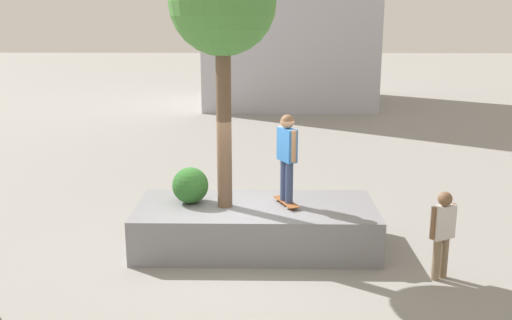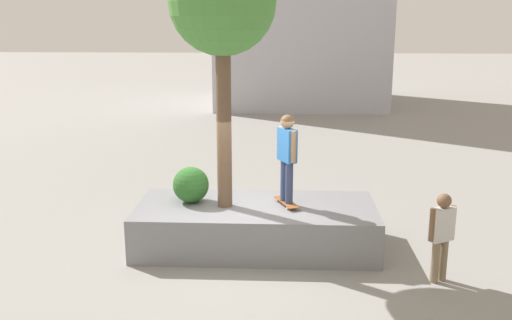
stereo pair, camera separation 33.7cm
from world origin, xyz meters
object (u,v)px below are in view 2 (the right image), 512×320
passerby_with_bag (442,231)px  planter_ledge (256,226)px  plaza_tree (222,6)px  skateboard (286,202)px  skateboarder (287,152)px

passerby_with_bag → planter_ledge: bearing=-23.1°
passerby_with_bag → plaza_tree: bearing=-19.0°
skateboard → skateboarder: size_ratio=0.48×
plaza_tree → skateboarder: size_ratio=2.81×
passerby_with_bag → skateboarder: bearing=-28.3°
skateboard → skateboarder: skateboarder is taller
planter_ledge → skateboarder: skateboarder is taller
skateboarder → planter_ledge: bearing=3.9°
plaza_tree → passerby_with_bag: (-3.76, 1.30, -3.66)m
planter_ledge → skateboard: bearing=-176.1°
plaza_tree → passerby_with_bag: plaza_tree is taller
skateboard → skateboarder: bearing=45.0°
planter_ledge → passerby_with_bag: size_ratio=2.95×
passerby_with_bag → skateboard: bearing=-28.3°
plaza_tree → planter_ledge: bearing=-174.5°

